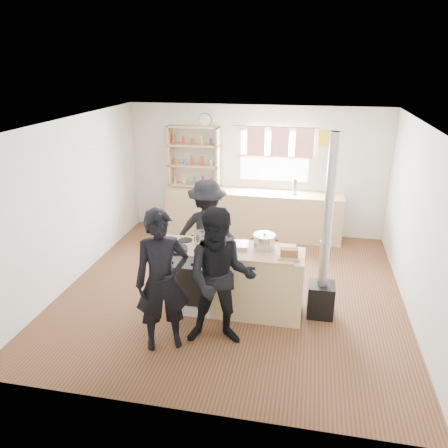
{
  "coord_description": "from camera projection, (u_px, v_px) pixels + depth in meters",
  "views": [
    {
      "loc": [
        1.03,
        -5.78,
        3.31
      ],
      "look_at": [
        -0.11,
        -0.1,
        1.1
      ],
      "focal_mm": 35.0,
      "sensor_mm": 36.0,
      "label": 1
    }
  ],
  "objects": [
    {
      "name": "stockpot_stove",
      "position": [
        202.0,
        238.0,
        5.93
      ],
      "size": [
        0.24,
        0.24,
        0.2
      ],
      "color": "silver",
      "rests_on": "cooking_island"
    },
    {
      "name": "skillet_greens",
      "position": [
        175.0,
        249.0,
        5.73
      ],
      "size": [
        0.36,
        0.36,
        0.05
      ],
      "color": "black",
      "rests_on": "cooking_island"
    },
    {
      "name": "shelving_unit",
      "position": [
        194.0,
        157.0,
        8.48
      ],
      "size": [
        1.0,
        0.28,
        1.2
      ],
      "color": "tan",
      "rests_on": "back_counter"
    },
    {
      "name": "person_near_left",
      "position": [
        162.0,
        281.0,
        5.08
      ],
      "size": [
        0.76,
        0.66,
        1.75
      ],
      "primitive_type": "imported",
      "rotation": [
        0.0,
        0.0,
        0.45
      ],
      "color": "black",
      "rests_on": "ground"
    },
    {
      "name": "back_counter",
      "position": [
        253.0,
        214.0,
        8.53
      ],
      "size": [
        3.4,
        0.55,
        0.9
      ],
      "primitive_type": "cube",
      "color": "tan",
      "rests_on": "ground"
    },
    {
      "name": "roast_tray",
      "position": [
        234.0,
        245.0,
        5.84
      ],
      "size": [
        0.39,
        0.29,
        0.06
      ],
      "color": "silver",
      "rests_on": "cooking_island"
    },
    {
      "name": "person_near_right",
      "position": [
        220.0,
        278.0,
        5.15
      ],
      "size": [
        0.94,
        0.79,
        1.74
      ],
      "primitive_type": "imported",
      "rotation": [
        0.0,
        0.0,
        0.16
      ],
      "color": "black",
      "rests_on": "ground"
    },
    {
      "name": "flue_heater",
      "position": [
        323.0,
        271.0,
        5.78
      ],
      "size": [
        0.35,
        0.35,
        2.5
      ],
      "color": "black",
      "rests_on": "ground"
    },
    {
      "name": "person_far",
      "position": [
        208.0,
        231.0,
        6.72
      ],
      "size": [
        1.06,
        0.63,
        1.62
      ],
      "primitive_type": "imported",
      "rotation": [
        0.0,
        0.0,
        3.11
      ],
      "color": "black",
      "rests_on": "ground"
    },
    {
      "name": "stockpot_counter",
      "position": [
        264.0,
        241.0,
        5.78
      ],
      "size": [
        0.3,
        0.3,
        0.22
      ],
      "color": "#BABABC",
      "rests_on": "cooking_island"
    },
    {
      "name": "thermos",
      "position": [
        295.0,
        187.0,
        8.18
      ],
      "size": [
        0.1,
        0.1,
        0.28
      ],
      "primitive_type": "cylinder",
      "color": "silver",
      "rests_on": "back_counter"
    },
    {
      "name": "ground",
      "position": [
        232.0,
        290.0,
        6.66
      ],
      "size": [
        5.0,
        5.0,
        0.01
      ],
      "primitive_type": "cube",
      "color": "brown",
      "rests_on": "ground"
    },
    {
      "name": "bread_board",
      "position": [
        289.0,
        254.0,
        5.54
      ],
      "size": [
        0.3,
        0.23,
        0.12
      ],
      "color": "tan",
      "rests_on": "cooking_island"
    },
    {
      "name": "cooking_island",
      "position": [
        236.0,
        280.0,
        5.96
      ],
      "size": [
        1.97,
        0.64,
        0.93
      ],
      "color": "silver",
      "rests_on": "ground"
    }
  ]
}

